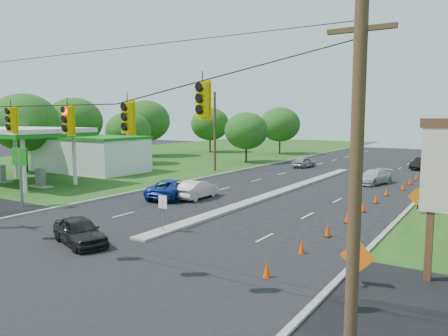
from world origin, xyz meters
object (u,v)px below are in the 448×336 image
Objects in this scene: gas_station at (80,150)px; white_sedan at (197,189)px; blue_pickup at (173,188)px; black_sedan at (80,231)px.

gas_station reaches higher than white_sedan.
gas_station is 3.76× the size of blue_pickup.
blue_pickup is at bearing 37.88° from black_sedan.
gas_station is 4.95× the size of black_sedan.
black_sedan is at bearing 98.10° from white_sedan.
blue_pickup reaches higher than white_sedan.
gas_station is 20.03m from white_sedan.
gas_station is 18.64m from blue_pickup.
gas_station reaches higher than black_sedan.
white_sedan is (19.29, -5.06, -1.88)m from gas_station.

